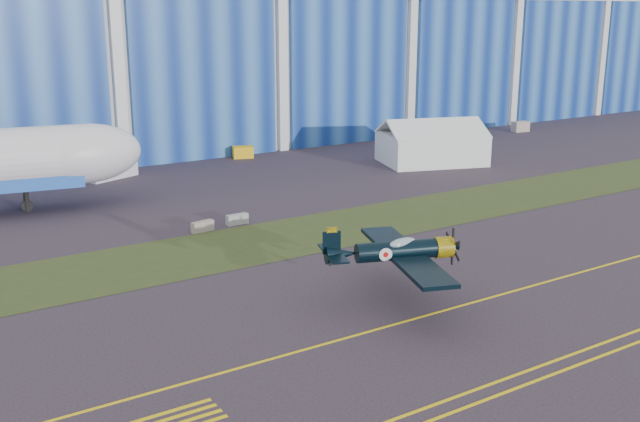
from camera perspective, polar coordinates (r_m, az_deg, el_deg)
ground at (r=50.36m, az=3.85°, el=-6.24°), size 260.00×260.00×0.00m
grass_median at (r=61.48m, az=-3.98°, el=-2.26°), size 260.00×10.00×0.02m
hangar at (r=112.90m, az=-18.92°, el=12.53°), size 220.00×45.70×30.00m
taxiway_centreline at (r=46.76m, az=7.55°, el=-8.05°), size 200.00×0.20×0.02m
edge_line_near at (r=40.74m, az=16.43°, el=-12.19°), size 80.00×0.20×0.02m
edge_line_far at (r=41.31m, az=15.36°, el=-11.71°), size 80.00×0.20×0.02m
warbird at (r=47.93m, az=5.88°, el=-3.02°), size 13.62×14.89×3.63m
tent at (r=93.60m, az=8.51°, el=5.33°), size 14.27×12.24×5.61m
shipping_container at (r=87.45m, az=-15.72°, el=3.26°), size 6.48×4.44×2.61m
tug at (r=96.74m, az=-5.89°, el=4.49°), size 2.94×2.35×1.49m
gse_box at (r=121.85m, az=15.02°, el=6.24°), size 2.80×1.74×1.59m
barrier_a at (r=64.59m, az=-8.94°, el=-1.17°), size 2.07×0.92×0.90m
barrier_b at (r=66.40m, az=-6.33°, el=-0.63°), size 2.02×0.67×0.90m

